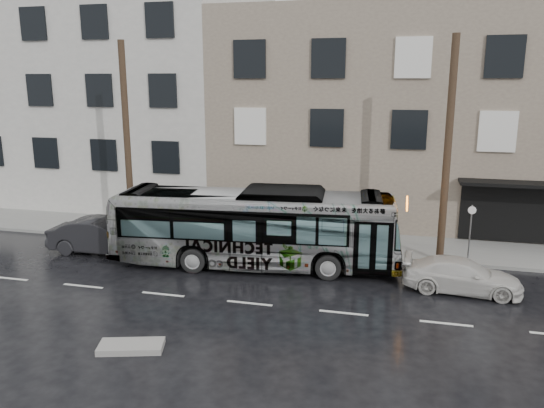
{
  "coord_description": "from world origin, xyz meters",
  "views": [
    {
      "loc": [
        4.81,
        -18.61,
        7.4
      ],
      "look_at": [
        -0.46,
        2.5,
        2.32
      ],
      "focal_mm": 35.0,
      "sensor_mm": 36.0,
      "label": 1
    }
  ],
  "objects_px": {
    "utility_pole_rear": "(127,142)",
    "sign_post": "(470,234)",
    "utility_pole_front": "(448,152)",
    "white_sedan": "(462,276)",
    "bus": "(254,227)",
    "dark_sedan": "(103,236)"
  },
  "relations": [
    {
      "from": "utility_pole_front",
      "to": "white_sedan",
      "type": "xyz_separation_m",
      "value": [
        0.58,
        -2.93,
        -4.05
      ]
    },
    {
      "from": "bus",
      "to": "white_sedan",
      "type": "bearing_deg",
      "value": -101.7
    },
    {
      "from": "utility_pole_rear",
      "to": "sign_post",
      "type": "relative_size",
      "value": 3.75
    },
    {
      "from": "utility_pole_front",
      "to": "bus",
      "type": "bearing_deg",
      "value": -164.24
    },
    {
      "from": "sign_post",
      "to": "bus",
      "type": "xyz_separation_m",
      "value": [
        -8.48,
        -2.08,
        0.26
      ]
    },
    {
      "from": "sign_post",
      "to": "dark_sedan",
      "type": "bearing_deg",
      "value": -172.2
    },
    {
      "from": "sign_post",
      "to": "dark_sedan",
      "type": "distance_m",
      "value": 15.53
    },
    {
      "from": "white_sedan",
      "to": "utility_pole_rear",
      "type": "bearing_deg",
      "value": 82.18
    },
    {
      "from": "utility_pole_rear",
      "to": "sign_post",
      "type": "height_order",
      "value": "utility_pole_rear"
    },
    {
      "from": "utility_pole_rear",
      "to": "dark_sedan",
      "type": "relative_size",
      "value": 1.94
    },
    {
      "from": "bus",
      "to": "utility_pole_rear",
      "type": "bearing_deg",
      "value": 66.93
    },
    {
      "from": "utility_pole_front",
      "to": "utility_pole_rear",
      "type": "distance_m",
      "value": 14.0
    },
    {
      "from": "sign_post",
      "to": "white_sedan",
      "type": "bearing_deg",
      "value": -100.0
    },
    {
      "from": "dark_sedan",
      "to": "utility_pole_front",
      "type": "bearing_deg",
      "value": -84.84
    },
    {
      "from": "bus",
      "to": "dark_sedan",
      "type": "relative_size",
      "value": 2.5
    },
    {
      "from": "dark_sedan",
      "to": "sign_post",
      "type": "bearing_deg",
      "value": -85.43
    },
    {
      "from": "sign_post",
      "to": "white_sedan",
      "type": "distance_m",
      "value": 3.07
    },
    {
      "from": "white_sedan",
      "to": "utility_pole_front",
      "type": "bearing_deg",
      "value": 14.8
    },
    {
      "from": "sign_post",
      "to": "white_sedan",
      "type": "xyz_separation_m",
      "value": [
        -0.52,
        -2.93,
        -0.75
      ]
    },
    {
      "from": "bus",
      "to": "dark_sedan",
      "type": "bearing_deg",
      "value": 84.58
    },
    {
      "from": "sign_post",
      "to": "bus",
      "type": "relative_size",
      "value": 0.21
    },
    {
      "from": "utility_pole_front",
      "to": "white_sedan",
      "type": "relative_size",
      "value": 2.19
    }
  ]
}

